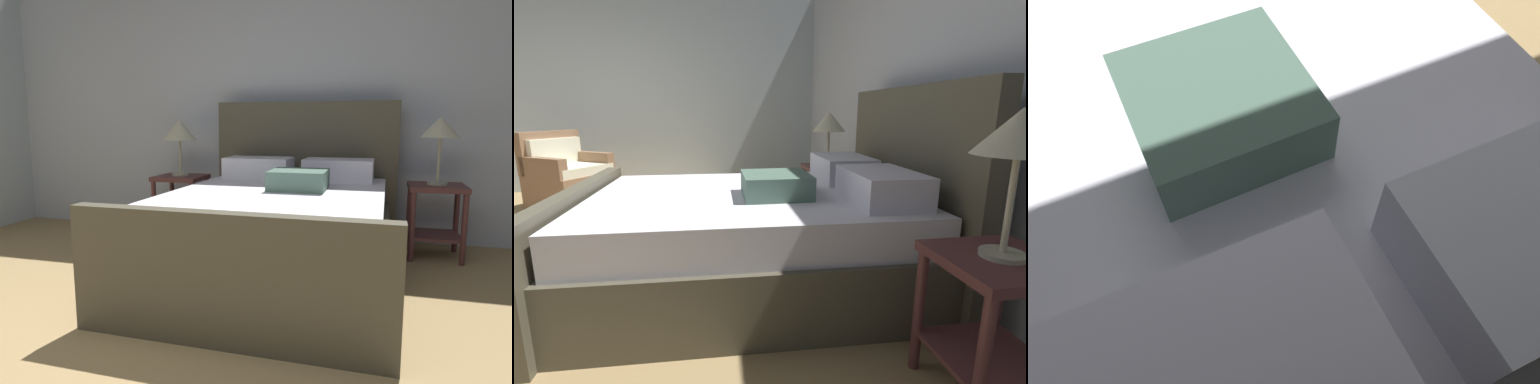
{
  "view_description": "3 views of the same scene",
  "coord_description": "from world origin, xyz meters",
  "views": [
    {
      "loc": [
        1.02,
        -1.06,
        1.09
      ],
      "look_at": [
        0.15,
        2.09,
        0.58
      ],
      "focal_mm": 31.17,
      "sensor_mm": 36.0,
      "label": 1
    },
    {
      "loc": [
        2.59,
        1.72,
        1.13
      ],
      "look_at": [
        0.11,
        2.09,
        0.56
      ],
      "focal_mm": 25.17,
      "sensor_mm": 36.0,
      "label": 2
    },
    {
      "loc": [
        0.67,
        2.83,
        1.54
      ],
      "look_at": [
        0.4,
        2.27,
        0.55
      ],
      "focal_mm": 34.38,
      "sensor_mm": 36.0,
      "label": 3
    }
  ],
  "objects": [
    {
      "name": "bed",
      "position": [
        0.35,
        2.0,
        0.35
      ],
      "size": [
        1.69,
        2.25,
        1.29
      ],
      "color": "#514C3C",
      "rests_on": "ground"
    }
  ]
}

